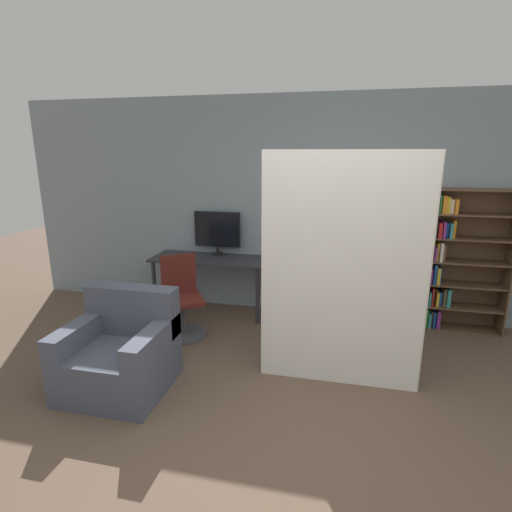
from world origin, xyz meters
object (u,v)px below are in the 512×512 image
at_px(monitor, 217,231).
at_px(mattress_near, 343,271).
at_px(bookshelf, 456,262).
at_px(office_chair, 182,304).
at_px(armchair, 121,352).

bearing_deg(monitor, mattress_near, -41.25).
xyz_separation_m(bookshelf, mattress_near, (-1.26, -1.40, 0.21)).
relative_size(office_chair, armchair, 1.06).
bearing_deg(armchair, office_chair, 84.51).
distance_m(office_chair, armchair, 1.11).
height_order(bookshelf, mattress_near, mattress_near).
height_order(office_chair, bookshelf, bookshelf).
bearing_deg(mattress_near, bookshelf, 48.01).
bearing_deg(armchair, bookshelf, 32.16).
bearing_deg(office_chair, monitor, 80.35).
height_order(monitor, armchair, monitor).
height_order(office_chair, mattress_near, mattress_near).
xyz_separation_m(monitor, armchair, (-0.26, -1.98, -0.73)).
relative_size(mattress_near, armchair, 2.41).
relative_size(bookshelf, mattress_near, 0.80).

